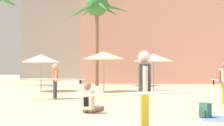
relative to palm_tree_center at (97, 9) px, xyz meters
The scene contains 9 objects.
hotel_pink 13.91m from the palm_tree_center, 40.32° to the left, with size 25.01×11.76×14.01m, color #DB9989.
palm_tree_center is the anchor object (origin of this frame).
cafe_umbrella_1 7.85m from the palm_tree_center, 114.74° to the right, with size 2.33×2.33×2.27m.
cafe_umbrella_2 8.41m from the palm_tree_center, 55.51° to the right, with size 2.46×2.46×2.29m.
cafe_umbrella_5 7.55m from the palm_tree_center, 79.61° to the right, with size 2.59×2.59×2.41m.
backpack 17.19m from the palm_tree_center, 72.53° to the right, with size 0.34×0.35×0.42m.
person_far_left 11.78m from the palm_tree_center, 94.12° to the right, with size 3.00×1.71×1.62m.
person_mid_center 18.87m from the palm_tree_center, 80.37° to the right, with size 2.88×0.97×1.74m.
person_mid_right 15.80m from the palm_tree_center, 84.24° to the right, with size 0.70×0.97×0.95m.
Camera 1 is at (0.32, -5.85, 1.37)m, focal length 47.22 mm.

